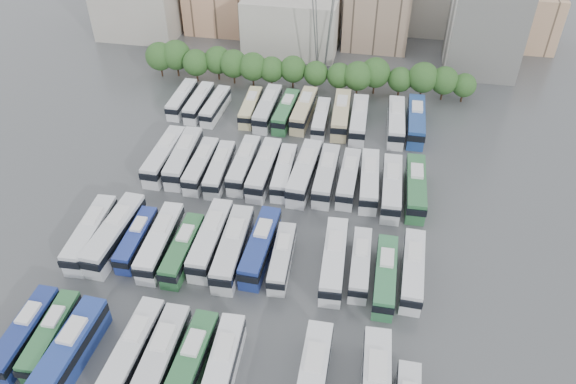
% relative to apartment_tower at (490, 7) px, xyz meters
% --- Properties ---
extents(ground, '(220.00, 220.00, 0.00)m').
position_rel_apartment_tower_xyz_m(ground, '(-34.00, -58.00, -13.00)').
color(ground, '#424447').
rests_on(ground, ground).
extents(tree_line, '(65.03, 7.35, 7.60)m').
position_rel_apartment_tower_xyz_m(tree_line, '(-35.87, -15.85, -8.83)').
color(tree_line, black).
rests_on(tree_line, ground).
extents(apartment_tower, '(14.00, 14.00, 26.00)m').
position_rel_apartment_tower_xyz_m(apartment_tower, '(0.00, 0.00, 0.00)').
color(apartment_tower, silver).
rests_on(apartment_tower, ground).
extents(bus_r0_s0, '(2.58, 11.76, 3.69)m').
position_rel_apartment_tower_xyz_m(bus_r0_s0, '(-55.34, -81.20, -11.19)').
color(bus_r0_s0, navy).
rests_on(bus_r0_s0, ground).
extents(bus_r0_s1, '(2.84, 11.24, 3.50)m').
position_rel_apartment_tower_xyz_m(bus_r0_s1, '(-52.35, -80.91, -11.28)').
color(bus_r0_s1, '#2C6638').
rests_on(bus_r0_s1, ground).
extents(bus_r0_s2, '(3.58, 13.81, 4.30)m').
position_rel_apartment_tower_xyz_m(bus_r0_s2, '(-49.04, -83.11, -10.89)').
color(bus_r0_s2, navy).
rests_on(bus_r0_s2, ground).
extents(bus_r0_s4, '(3.15, 12.72, 3.97)m').
position_rel_apartment_tower_xyz_m(bus_r0_s4, '(-42.38, -81.24, -11.05)').
color(bus_r0_s4, silver).
rests_on(bus_r0_s4, ground).
extents(bus_r0_s5, '(2.91, 13.20, 4.14)m').
position_rel_apartment_tower_xyz_m(bus_r0_s5, '(-38.96, -81.98, -10.97)').
color(bus_r0_s5, silver).
rests_on(bus_r0_s5, ground).
extents(bus_r0_s6, '(3.08, 12.65, 3.95)m').
position_rel_apartment_tower_xyz_m(bus_r0_s6, '(-35.61, -81.82, -11.06)').
color(bus_r0_s6, '#2B6639').
rests_on(bus_r0_s6, ground).
extents(bus_r0_s7, '(3.24, 12.63, 3.93)m').
position_rel_apartment_tower_xyz_m(bus_r0_s7, '(-32.14, -81.66, -11.07)').
color(bus_r0_s7, silver).
rests_on(bus_r0_s7, ground).
extents(bus_r0_s10, '(3.02, 13.35, 4.18)m').
position_rel_apartment_tower_xyz_m(bus_r0_s10, '(-22.45, -81.41, -10.95)').
color(bus_r0_s10, silver).
rests_on(bus_r0_s10, ground).
extents(bus_r1_s0, '(3.41, 13.03, 4.05)m').
position_rel_apartment_tower_xyz_m(bus_r1_s0, '(-55.38, -64.75, -11.01)').
color(bus_r1_s0, silver).
rests_on(bus_r1_s0, ground).
extents(bus_r1_s1, '(3.68, 13.82, 4.29)m').
position_rel_apartment_tower_xyz_m(bus_r1_s1, '(-52.11, -64.25, -10.89)').
color(bus_r1_s1, silver).
rests_on(bus_r1_s1, ground).
extents(bus_r1_s2, '(2.49, 10.81, 3.38)m').
position_rel_apartment_tower_xyz_m(bus_r1_s2, '(-49.04, -64.32, -11.34)').
color(bus_r1_s2, navy).
rests_on(bus_r1_s2, ground).
extents(bus_r1_s3, '(3.11, 12.87, 4.02)m').
position_rel_apartment_tower_xyz_m(bus_r1_s3, '(-45.58, -64.46, -11.03)').
color(bus_r1_s3, silver).
rests_on(bus_r1_s3, ground).
extents(bus_r1_s4, '(2.62, 11.65, 3.65)m').
position_rel_apartment_tower_xyz_m(bus_r1_s4, '(-42.20, -65.17, -11.21)').
color(bus_r1_s4, '#2B6537').
rests_on(bus_r1_s4, ground).
extents(bus_r1_s5, '(2.93, 13.18, 4.13)m').
position_rel_apartment_tower_xyz_m(bus_r1_s5, '(-39.09, -62.77, -10.97)').
color(bus_r1_s5, silver).
rests_on(bus_r1_s5, ground).
extents(bus_r1_s6, '(3.39, 13.66, 4.26)m').
position_rel_apartment_tower_xyz_m(bus_r1_s6, '(-35.72, -63.87, -10.91)').
color(bus_r1_s6, silver).
rests_on(bus_r1_s6, ground).
extents(bus_r1_s7, '(3.19, 12.94, 4.03)m').
position_rel_apartment_tower_xyz_m(bus_r1_s7, '(-32.25, -62.87, -11.02)').
color(bus_r1_s7, navy).
rests_on(bus_r1_s7, ground).
extents(bus_r1_s8, '(2.84, 10.97, 3.41)m').
position_rel_apartment_tower_xyz_m(bus_r1_s8, '(-29.12, -64.05, -11.32)').
color(bus_r1_s8, silver).
rests_on(bus_r1_s8, ground).
extents(bus_r1_s10, '(3.41, 13.14, 4.09)m').
position_rel_apartment_tower_xyz_m(bus_r1_s10, '(-22.42, -63.52, -10.99)').
color(bus_r1_s10, silver).
rests_on(bus_r1_s10, ground).
extents(bus_r1_s11, '(2.71, 11.18, 3.49)m').
position_rel_apartment_tower_xyz_m(bus_r1_s11, '(-19.03, -63.30, -11.29)').
color(bus_r1_s11, silver).
rests_on(bus_r1_s11, ground).
extents(bus_r1_s12, '(2.65, 11.99, 3.76)m').
position_rel_apartment_tower_xyz_m(bus_r1_s12, '(-15.78, -64.89, -11.15)').
color(bus_r1_s12, '#317245').
rests_on(bus_r1_s12, ground).
extents(bus_r1_s13, '(2.95, 12.32, 3.85)m').
position_rel_apartment_tower_xyz_m(bus_r1_s13, '(-12.43, -63.29, -11.11)').
color(bus_r1_s13, silver).
rests_on(bus_r1_s13, ground).
extents(bus_r2_s1, '(3.08, 13.21, 4.13)m').
position_rel_apartment_tower_xyz_m(bus_r2_s1, '(-52.03, -45.61, -10.97)').
color(bus_r2_s1, silver).
rests_on(bus_r2_s1, ground).
extents(bus_r2_s2, '(3.42, 13.36, 4.16)m').
position_rel_apartment_tower_xyz_m(bus_r2_s2, '(-48.86, -45.44, -10.96)').
color(bus_r2_s2, silver).
rests_on(bus_r2_s2, ground).
extents(bus_r2_s3, '(2.61, 11.93, 3.74)m').
position_rel_apartment_tower_xyz_m(bus_r2_s3, '(-45.54, -46.76, -11.16)').
color(bus_r2_s3, silver).
rests_on(bus_r2_s3, ground).
extents(bus_r2_s4, '(3.02, 11.86, 3.69)m').
position_rel_apartment_tower_xyz_m(bus_r2_s4, '(-42.42, -47.06, -11.19)').
color(bus_r2_s4, silver).
rests_on(bus_r2_s4, ground).
extents(bus_r2_s5, '(2.72, 12.45, 3.91)m').
position_rel_apartment_tower_xyz_m(bus_r2_s5, '(-38.95, -45.36, -11.08)').
color(bus_r2_s5, silver).
rests_on(bus_r2_s5, ground).
extents(bus_r2_s6, '(3.15, 13.12, 4.10)m').
position_rel_apartment_tower_xyz_m(bus_r2_s6, '(-35.56, -46.04, -10.99)').
color(bus_r2_s6, silver).
rests_on(bus_r2_s6, ground).
extents(bus_r2_s7, '(2.92, 11.74, 3.66)m').
position_rel_apartment_tower_xyz_m(bus_r2_s7, '(-32.40, -45.97, -11.20)').
color(bus_r2_s7, silver).
rests_on(bus_r2_s7, ground).
extents(bus_r2_s8, '(3.66, 13.71, 4.26)m').
position_rel_apartment_tower_xyz_m(bus_r2_s8, '(-29.22, -45.81, -10.91)').
color(bus_r2_s8, silver).
rests_on(bus_r2_s8, ground).
extents(bus_r2_s9, '(2.84, 12.71, 3.98)m').
position_rel_apartment_tower_xyz_m(bus_r2_s9, '(-25.83, -45.72, -11.05)').
color(bus_r2_s9, silver).
rests_on(bus_r2_s9, ground).
extents(bus_r2_s10, '(2.78, 12.06, 3.77)m').
position_rel_apartment_tower_xyz_m(bus_r2_s10, '(-22.39, -45.66, -11.15)').
color(bus_r2_s10, silver).
rests_on(bus_r2_s10, ground).
extents(bus_r2_s11, '(3.36, 12.70, 3.95)m').
position_rel_apartment_tower_xyz_m(bus_r2_s11, '(-19.24, -45.80, -11.06)').
color(bus_r2_s11, silver).
rests_on(bus_r2_s11, ground).
extents(bus_r2_s12, '(3.13, 13.10, 4.09)m').
position_rel_apartment_tower_xyz_m(bus_r2_s12, '(-15.83, -47.00, -10.99)').
color(bus_r2_s12, silver).
rests_on(bus_r2_s12, ground).
extents(bus_r2_s13, '(3.18, 13.12, 4.10)m').
position_rel_apartment_tower_xyz_m(bus_r2_s13, '(-12.31, -46.32, -10.99)').
color(bus_r2_s13, '#2C673A').
rests_on(bus_r2_s13, ground).
extents(bus_r3_s0, '(2.59, 11.28, 3.53)m').
position_rel_apartment_tower_xyz_m(bus_r3_s0, '(-55.52, -27.13, -11.27)').
color(bus_r3_s0, silver).
rests_on(bus_r3_s0, ground).
extents(bus_r3_s1, '(2.73, 11.31, 3.53)m').
position_rel_apartment_tower_xyz_m(bus_r3_s1, '(-52.03, -27.77, -11.27)').
color(bus_r3_s1, white).
rests_on(bus_r3_s1, ground).
extents(bus_r3_s2, '(2.94, 11.08, 3.44)m').
position_rel_apartment_tower_xyz_m(bus_r3_s2, '(-48.68, -28.34, -11.31)').
color(bus_r3_s2, silver).
rests_on(bus_r3_s2, ground).
extents(bus_r3_s4, '(2.77, 11.13, 3.47)m').
position_rel_apartment_tower_xyz_m(bus_r3_s4, '(-42.24, -27.58, -11.30)').
color(bus_r3_s4, beige).
rests_on(bus_r3_s4, ground).
extents(bus_r3_s5, '(3.02, 12.74, 3.98)m').
position_rel_apartment_tower_xyz_m(bus_r3_s5, '(-39.01, -27.74, -11.05)').
color(bus_r3_s5, silver).
rests_on(bus_r3_s5, ground).
extents(bus_r3_s6, '(3.17, 11.88, 3.69)m').
position_rel_apartment_tower_xyz_m(bus_r3_s6, '(-35.57, -28.02, -11.19)').
color(bus_r3_s6, '#30703F').
rests_on(bus_r3_s6, ground).
extents(bus_r3_s7, '(3.30, 12.56, 3.91)m').
position_rel_apartment_tower_xyz_m(bus_r3_s7, '(-32.43, -27.11, -11.08)').
color(bus_r3_s7, '#C6B588').
rests_on(bus_r3_s7, ground).
extents(bus_r3_s8, '(2.60, 10.87, 3.40)m').
position_rel_apartment_tower_xyz_m(bus_r3_s8, '(-29.02, -29.10, -11.33)').
color(bus_r3_s8, silver).
rests_on(bus_r3_s8, ground).
extents(bus_r3_s9, '(3.43, 13.17, 4.10)m').
position_rel_apartment_tower_xyz_m(bus_r3_s9, '(-25.65, -27.52, -10.99)').
color(bus_r3_s9, '#C1B285').
rests_on(bus_r3_s9, ground).
extents(bus_r3_s10, '(3.11, 12.75, 3.98)m').
position_rel_apartment_tower_xyz_m(bus_r3_s10, '(-22.37, -28.58, -11.05)').
color(bus_r3_s10, silver).
rests_on(bus_r3_s10, ground).
extents(bus_r3_s12, '(3.27, 12.99, 4.05)m').
position_rel_apartment_tower_xyz_m(bus_r3_s12, '(-15.90, -28.14, -11.01)').
color(bus_r3_s12, silver).
rests_on(bus_r3_s12, ground).
extents(bus_r3_s13, '(3.05, 13.39, 4.19)m').
position_rel_apartment_tower_xyz_m(bus_r3_s13, '(-12.48, -27.35, -10.94)').
color(bus_r3_s13, navy).
rests_on(bus_r3_s13, ground).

